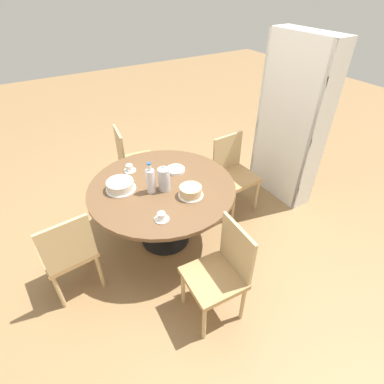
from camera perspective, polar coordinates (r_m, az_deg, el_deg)
ground_plane at (r=3.34m, az=-5.03°, el=-8.66°), size 14.00×14.00×0.00m
dining_table at (r=2.95m, az=-5.63°, el=-0.71°), size 1.41×1.41×0.70m
chair_a at (r=2.43m, az=5.44°, el=-14.81°), size 0.44×0.44×0.89m
chair_b at (r=3.52m, az=7.90°, el=3.85°), size 0.44×0.44×0.89m
chair_c at (r=3.79m, az=-11.18°, el=6.07°), size 0.48×0.48×0.89m
chair_d at (r=2.75m, az=-22.53°, el=-10.45°), size 0.46×0.46×0.89m
bookshelf at (r=3.72m, az=17.97°, el=12.09°), size 0.83×0.28×1.90m
coffee_pot at (r=2.77m, az=-5.26°, el=2.57°), size 0.11×0.11×0.26m
water_bottle at (r=2.75m, az=-7.90°, el=2.23°), size 0.08×0.08×0.31m
cake_main at (r=2.88m, az=-13.49°, el=1.21°), size 0.28×0.28×0.09m
cake_second at (r=2.72m, az=-0.26°, el=0.10°), size 0.23×0.23×0.10m
cup_a at (r=3.14m, az=-11.82°, el=4.40°), size 0.13×0.13×0.07m
cup_b at (r=2.49m, az=-5.82°, el=-4.76°), size 0.13×0.13×0.07m
plate_stack at (r=3.09m, az=-3.16°, el=4.26°), size 0.19×0.19×0.03m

